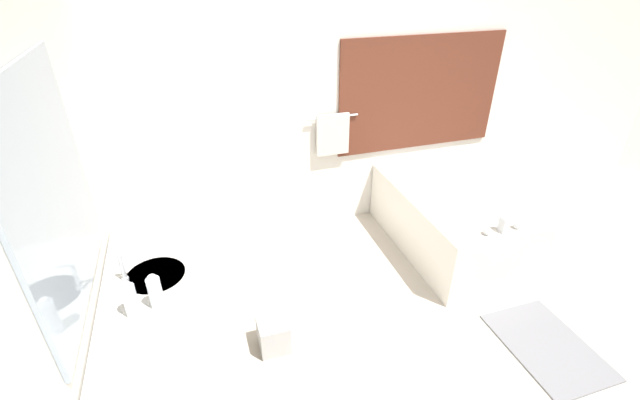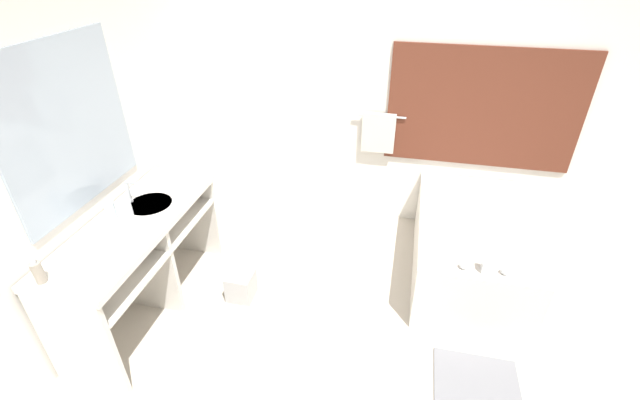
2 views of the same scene
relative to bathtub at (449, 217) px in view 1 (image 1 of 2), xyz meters
The scene contains 10 objects.
ground_plane 1.59m from the bathtub, 113.51° to the right, with size 16.00×16.00×0.00m, color beige.
wall_back_with_blinds 1.43m from the bathtub, 126.71° to the left, with size 7.40×0.13×2.70m.
wall_left_with_mirror 3.35m from the bathtub, 153.57° to the right, with size 0.08×7.40×2.70m.
vanity_counter 2.71m from the bathtub, 159.23° to the right, with size 0.58×1.56×0.86m.
sink_faucet 2.85m from the bathtub, 164.38° to the right, with size 0.09×0.04×0.18m.
bathtub is the anchor object (origin of this frame).
water_bottle_1 2.78m from the bathtub, 157.73° to the right, with size 0.07×0.07×0.20m.
water_bottle_2 2.89m from the bathtub, 158.15° to the right, with size 0.07×0.07×0.21m.
waste_bin 2.01m from the bathtub, 158.73° to the right, with size 0.21×0.21×0.24m.
bath_mat 1.37m from the bathtub, 89.28° to the right, with size 0.57×0.80×0.02m.
Camera 1 is at (-1.58, -1.44, 2.46)m, focal length 24.00 mm.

